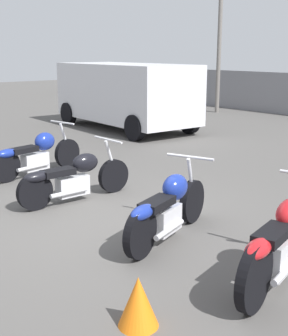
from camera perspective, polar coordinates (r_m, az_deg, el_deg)
name	(u,v)px	position (r m, az deg, el deg)	size (l,w,h in m)	color
ground_plane	(104,221)	(6.65, -4.96, -6.42)	(60.00, 60.00, 0.00)	#514F4C
motorcycle_slot_0	(36,154)	(9.18, -13.00, 1.68)	(0.74, 2.04, 0.96)	black
motorcycle_slot_1	(74,178)	(7.44, -8.59, -1.17)	(0.74, 2.02, 0.93)	black
motorcycle_slot_2	(167,208)	(5.87, 2.88, -4.91)	(0.91, 1.89, 0.97)	black
motorcycle_slot_3	(281,243)	(4.98, 16.40, -8.76)	(0.77, 2.04, 1.03)	black
parked_van	(125,93)	(14.38, -2.31, 9.17)	(4.98, 2.34, 1.96)	silver
traffic_cone_near	(138,302)	(4.18, -0.70, -15.96)	(0.36, 0.36, 0.46)	orange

